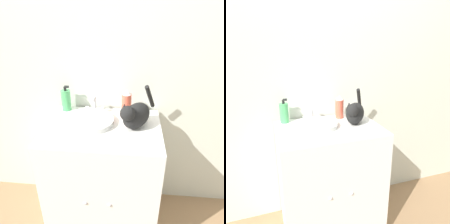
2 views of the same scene
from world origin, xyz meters
TOP-DOWN VIEW (x-y plane):
  - wall_back at (0.00, 0.60)m, footprint 6.00×0.05m
  - vanity_cabinet at (0.00, 0.28)m, footprint 0.77×0.57m
  - sink_basin at (-0.09, 0.32)m, footprint 0.32×0.32m
  - faucet at (-0.09, 0.48)m, footprint 0.15×0.09m
  - cat at (0.21, 0.29)m, footprint 0.25×0.32m
  - soap_bottle at (-0.30, 0.50)m, footprint 0.07×0.07m
  - spray_bottle at (0.15, 0.47)m, footprint 0.07×0.07m

SIDE VIEW (x-z plane):
  - vanity_cabinet at x=0.00m, z-range 0.00..0.90m
  - sink_basin at x=-0.09m, z-range 0.90..0.93m
  - faucet at x=-0.09m, z-range 0.89..1.01m
  - soap_bottle at x=-0.30m, z-range 0.88..1.07m
  - cat at x=0.21m, z-range 0.86..1.12m
  - spray_bottle at x=0.15m, z-range 0.89..1.09m
  - wall_back at x=0.00m, z-range 0.00..2.50m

